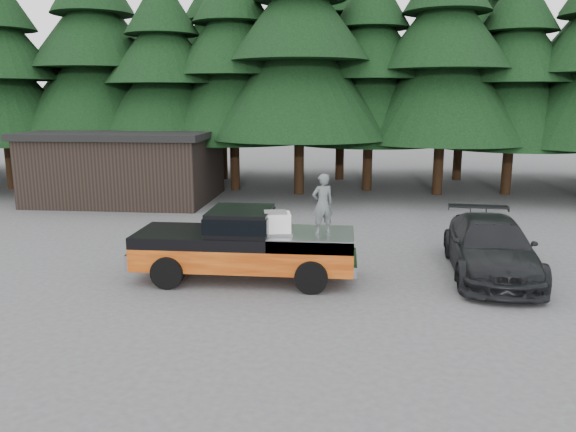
# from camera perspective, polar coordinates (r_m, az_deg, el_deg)

# --- Properties ---
(ground) EXTENTS (120.00, 120.00, 0.00)m
(ground) POSITION_cam_1_polar(r_m,az_deg,el_deg) (14.64, 0.35, -7.27)
(ground) COLOR #474749
(ground) RESTS_ON ground
(pickup_truck) EXTENTS (6.00, 2.04, 1.33)m
(pickup_truck) POSITION_cam_1_polar(r_m,az_deg,el_deg) (15.19, -4.39, -3.96)
(pickup_truck) COLOR orange
(pickup_truck) RESTS_ON ground
(truck_cab) EXTENTS (1.66, 1.90, 0.59)m
(truck_cab) POSITION_cam_1_polar(r_m,az_deg,el_deg) (14.98, -4.83, -0.42)
(truck_cab) COLOR black
(truck_cab) RESTS_ON pickup_truck
(air_compressor) EXTENTS (0.87, 0.76, 0.53)m
(air_compressor) POSITION_cam_1_polar(r_m,az_deg,el_deg) (14.63, -1.28, -0.80)
(air_compressor) COLOR white
(air_compressor) RESTS_ON pickup_truck
(man_on_bed) EXTENTS (0.68, 0.58, 1.58)m
(man_on_bed) POSITION_cam_1_polar(r_m,az_deg,el_deg) (14.55, 3.53, 1.23)
(man_on_bed) COLOR #4F5556
(man_on_bed) RESTS_ON pickup_truck
(parked_car) EXTENTS (2.55, 5.49, 1.55)m
(parked_car) POSITION_cam_1_polar(r_m,az_deg,el_deg) (16.46, 19.88, -3.01)
(parked_car) COLOR black
(parked_car) RESTS_ON ground
(utility_building) EXTENTS (8.40, 6.40, 3.30)m
(utility_building) POSITION_cam_1_polar(r_m,az_deg,el_deg) (27.93, -15.96, 4.99)
(utility_building) COLOR black
(utility_building) RESTS_ON ground
(treeline) EXTENTS (60.15, 16.05, 17.50)m
(treeline) POSITION_cam_1_polar(r_m,az_deg,el_deg) (31.11, 4.34, 17.25)
(treeline) COLOR black
(treeline) RESTS_ON ground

